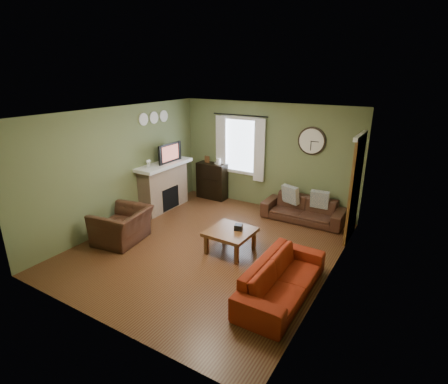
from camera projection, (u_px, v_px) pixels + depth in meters
The scene contains 31 objects.
floor at pixel (209, 247), 6.90m from camera, with size 4.60×5.20×0.00m, color #502D18.
ceiling at pixel (207, 113), 6.04m from camera, with size 4.60×5.20×0.00m, color white.
wall_left at pixel (120, 168), 7.59m from camera, with size 0.00×5.20×2.60m, color #616F44.
wall_right at pixel (333, 208), 5.35m from camera, with size 0.00×5.20×2.60m, color #616F44.
wall_back at pixel (267, 156), 8.57m from camera, with size 4.60×0.00×2.60m, color #616F44.
wall_front at pixel (94, 239), 4.37m from camera, with size 4.60×0.00×2.60m, color #616F44.
fireplace at pixel (164, 187), 8.67m from camera, with size 0.40×1.40×1.10m, color tan.
firebox at pixel (170, 198), 8.66m from camera, with size 0.04×0.60×0.55m, color black.
mantel at pixel (163, 165), 8.46m from camera, with size 0.58×1.60×0.08m, color white.
tv at pixel (168, 155), 8.50m from camera, with size 0.60×0.08×0.35m, color black.
tv_screen at pixel (170, 153), 8.45m from camera, with size 0.02×0.62×0.36m, color #994C3F.
medallion_left at pixel (143, 119), 7.92m from camera, with size 0.28×0.28×0.03m, color white.
medallion_mid at pixel (154, 118), 8.20m from camera, with size 0.28×0.28×0.03m, color white.
medallion_right at pixel (164, 116), 8.48m from camera, with size 0.28×0.28×0.03m, color white.
window_pane at pixel (241, 146), 8.83m from camera, with size 1.00×0.02×1.30m, color silver, non-canonical shape.
curtain_rod at pixel (240, 115), 8.50m from camera, with size 0.03×0.03×1.50m, color black.
curtain_left at pixel (221, 146), 9.04m from camera, with size 0.28×0.04×1.55m, color white.
curtain_right at pixel (259, 151), 8.50m from camera, with size 0.28×0.04×1.55m, color white.
wall_clock at pixel (312, 141), 7.83m from camera, with size 0.64×0.06×0.64m, color white, non-canonical shape.
door at pixel (355, 190), 6.94m from camera, with size 0.05×0.90×2.10m, color brown.
bookshelf at pixel (212, 181), 9.41m from camera, with size 0.82×0.35×0.97m, color black, non-canonical shape.
book at pixel (214, 164), 9.27m from camera, with size 0.16×0.21×0.02m, color brown.
sofa_brown at pixel (303, 209), 8.05m from camera, with size 1.85×0.72×0.54m, color #3A2015.
pillow_left at pixel (320, 199), 7.87m from camera, with size 0.40×0.12×0.40m, color gray.
pillow_right at pixel (290, 195), 8.18m from camera, with size 0.42×0.13×0.42m, color gray.
sofa_red at pixel (282, 279), 5.34m from camera, with size 1.97×0.77×0.58m, color maroon.
armchair at pixel (122, 226), 7.04m from camera, with size 1.05×0.91×0.68m, color #3A2015.
coffee_table at pixel (230, 241), 6.67m from camera, with size 0.83×0.83×0.44m, color brown, non-canonical shape.
tissue_box at pixel (238, 232), 6.63m from camera, with size 0.14×0.14×0.11m, color black.
wine_glass_a at pixel (148, 164), 7.95m from camera, with size 0.07×0.07×0.19m, color white, non-canonical shape.
wine_glass_b at pixel (149, 164), 8.00m from camera, with size 0.07×0.07×0.19m, color white, non-canonical shape.
Camera 1 is at (3.43, -5.12, 3.30)m, focal length 28.00 mm.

